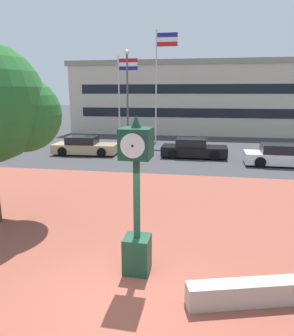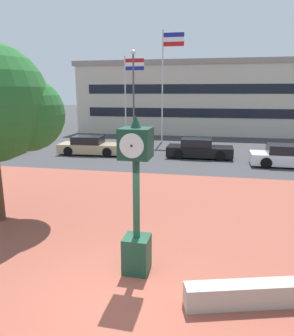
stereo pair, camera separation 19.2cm
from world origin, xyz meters
name	(u,v)px [view 1 (the left image)]	position (x,y,z in m)	size (l,w,h in m)	color
ground_plane	(118,300)	(0.00, 0.00, 0.00)	(200.00, 200.00, 0.00)	#38383A
plaza_brick_paving	(146,233)	(0.00, 3.36, 0.00)	(44.00, 14.72, 0.01)	brown
planter_wall	(262,292)	(2.98, 0.45, 0.25)	(3.20, 0.40, 0.50)	#ADA393
street_clock	(137,200)	(0.18, 1.18, 1.84)	(0.70, 0.80, 3.80)	#19422D
car_street_near	(85,146)	(-6.47, 15.32, 0.57)	(4.53, 2.01, 1.28)	tan
car_street_mid	(193,149)	(1.10, 15.63, 0.57)	(4.35, 1.93, 1.28)	black
car_street_far	(281,156)	(6.32, 14.02, 0.57)	(4.34, 1.97, 1.28)	silver
flagpole_primary	(121,90)	(-5.40, 21.78, 4.43)	(1.74, 0.14, 7.33)	silver
flagpole_secondary	(159,76)	(-2.15, 21.78, 5.58)	(1.81, 0.14, 9.28)	silver
civic_building	(210,97)	(2.32, 31.73, 3.71)	(29.54, 11.07, 7.40)	beige
street_lamp_post	(127,90)	(-4.24, 19.16, 4.48)	(0.36, 0.36, 7.43)	#4C4C51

